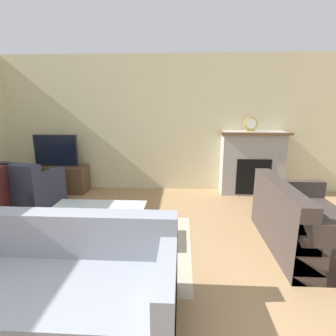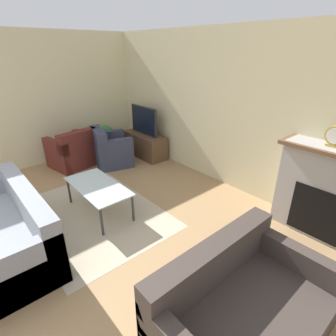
{
  "view_description": "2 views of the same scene",
  "coord_description": "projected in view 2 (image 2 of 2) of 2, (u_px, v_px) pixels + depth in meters",
  "views": [
    {
      "loc": [
        0.72,
        -0.75,
        1.74
      ],
      "look_at": [
        0.51,
        3.04,
        0.82
      ],
      "focal_mm": 28.0,
      "sensor_mm": 36.0,
      "label": 1
    },
    {
      "loc": [
        2.98,
        0.85,
        2.36
      ],
      "look_at": [
        0.55,
        2.96,
        0.87
      ],
      "focal_mm": 28.0,
      "sensor_mm": 36.0,
      "label": 2
    }
  ],
  "objects": [
    {
      "name": "wall_left",
      "position": [
        31.0,
        102.0,
        5.34
      ],
      "size": [
        0.06,
        7.57,
        2.7
      ],
      "color": "beige",
      "rests_on": "ground_plane"
    },
    {
      "name": "coffee_table",
      "position": [
        98.0,
        188.0,
        3.98
      ],
      "size": [
        1.19,
        0.58,
        0.46
      ],
      "color": "#333338",
      "rests_on": "ground_plane"
    },
    {
      "name": "area_rug",
      "position": [
        94.0,
        214.0,
        4.08
      ],
      "size": [
        2.39,
        1.78,
        0.0
      ],
      "color": "#B7A88E",
      "rests_on": "ground_plane"
    },
    {
      "name": "armchair_by_window",
      "position": [
        74.0,
        153.0,
        5.63
      ],
      "size": [
        0.91,
        0.98,
        0.82
      ],
      "rotation": [
        0.0,
        0.0,
        -1.38
      ],
      "color": "#5B231E",
      "rests_on": "ground_plane"
    },
    {
      "name": "potted_plant",
      "position": [
        106.0,
        137.0,
        6.2
      ],
      "size": [
        0.39,
        0.39,
        0.71
      ],
      "color": "#AD704C",
      "rests_on": "ground_plane"
    },
    {
      "name": "tv_stand",
      "position": [
        145.0,
        145.0,
        6.18
      ],
      "size": [
        1.14,
        0.45,
        0.54
      ],
      "color": "brown",
      "rests_on": "ground_plane"
    },
    {
      "name": "tv",
      "position": [
        144.0,
        120.0,
        5.93
      ],
      "size": [
        0.87,
        0.06,
        0.63
      ],
      "color": "#232328",
      "rests_on": "tv_stand"
    },
    {
      "name": "couch_loveseat",
      "position": [
        241.0,
        313.0,
        2.24
      ],
      "size": [
        0.98,
        1.55,
        0.82
      ],
      "rotation": [
        0.0,
        0.0,
        1.57
      ],
      "color": "#3D332D",
      "rests_on": "ground_plane"
    },
    {
      "name": "armchair_accent",
      "position": [
        111.0,
        151.0,
        5.71
      ],
      "size": [
        0.98,
        0.92,
        0.82
      ],
      "rotation": [
        0.0,
        0.0,
        2.87
      ],
      "color": "#33384C",
      "rests_on": "ground_plane"
    },
    {
      "name": "couch_sectional",
      "position": [
        4.0,
        234.0,
        3.2
      ],
      "size": [
        1.93,
        0.95,
        0.82
      ],
      "color": "gray",
      "rests_on": "ground_plane"
    },
    {
      "name": "fireplace",
      "position": [
        327.0,
        191.0,
        3.42
      ],
      "size": [
        1.3,
        0.45,
        1.24
      ],
      "color": "#9E9993",
      "rests_on": "ground_plane"
    },
    {
      "name": "wall_back",
      "position": [
        217.0,
        109.0,
        4.7
      ],
      "size": [
        8.82,
        0.06,
        2.7
      ],
      "color": "beige",
      "rests_on": "ground_plane"
    },
    {
      "name": "mantel_clock",
      "position": [
        336.0,
        136.0,
        3.17
      ],
      "size": [
        0.23,
        0.07,
        0.26
      ],
      "color": "#B79338",
      "rests_on": "fireplace"
    }
  ]
}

